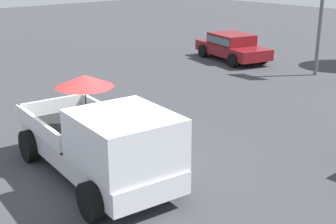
{
  "coord_description": "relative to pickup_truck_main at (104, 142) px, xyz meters",
  "views": [
    {
      "loc": [
        8.73,
        -5.41,
        4.89
      ],
      "look_at": [
        0.03,
        2.24,
        1.1
      ],
      "focal_mm": 50.18,
      "sensor_mm": 36.0,
      "label": 1
    }
  ],
  "objects": [
    {
      "name": "ground_plane",
      "position": [
        -0.45,
        0.04,
        -0.98
      ],
      "size": [
        80.0,
        80.0,
        0.0
      ],
      "primitive_type": "plane",
      "color": "#38383D"
    },
    {
      "name": "pickup_truck_main",
      "position": [
        0.0,
        0.0,
        0.0
      ],
      "size": [
        5.22,
        2.69,
        2.29
      ],
      "rotation": [
        0.0,
        0.0,
        -0.11
      ],
      "color": "black",
      "rests_on": "ground"
    },
    {
      "name": "parked_sedan_near",
      "position": [
        -7.16,
        12.49,
        -0.24
      ],
      "size": [
        4.6,
        2.75,
        1.33
      ],
      "rotation": [
        0.0,
        0.0,
        -0.24
      ],
      "color": "black",
      "rests_on": "ground"
    },
    {
      "name": "motel_sign",
      "position": [
        -2.61,
        12.89,
        2.17
      ],
      "size": [
        1.4,
        0.16,
        4.44
      ],
      "color": "#59595B",
      "rests_on": "ground"
    }
  ]
}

